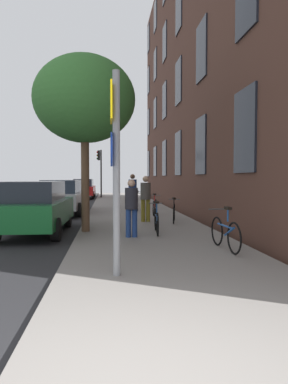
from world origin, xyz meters
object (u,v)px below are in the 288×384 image
bicycle_3 (155,207)px  pedestrian_0 (131,204)px  bicycle_2 (174,212)px  pedestrian_1 (146,196)px  bicycle_0 (225,233)px  pedestrian_2 (133,190)px  car_2 (84,188)px  bicycle_4 (137,203)px  car_0 (35,207)px  bicycle_5 (137,200)px  bicycle_1 (156,221)px  tree_near (85,100)px  traffic_light (100,165)px  car_1 (63,197)px  sign_post (115,160)px

bicycle_3 → pedestrian_0: (-1.39, -5.37, 0.53)m
bicycle_2 → pedestrian_1: bearing=166.3°
bicycle_0 → pedestrian_2: bearing=98.8°
pedestrian_0 → car_2: pedestrian_0 is taller
bicycle_4 → car_0: size_ratio=0.41×
bicycle_5 → pedestrian_1: size_ratio=0.99×
bicycle_0 → pedestrian_2: 9.27m
bicycle_1 → pedestrian_0: (-0.77, -0.57, 0.53)m
pedestrian_1 → bicycle_5: bearing=87.6°
tree_near → traffic_light: bearing=89.9°
car_2 → car_1: bearing=-90.6°
tree_near → pedestrian_0: 3.51m
tree_near → car_1: bearing=103.6°
bicycle_5 → car_1: size_ratio=0.39×
bicycle_2 → car_2: size_ratio=0.38×
bicycle_1 → bicycle_4: size_ratio=1.00×
bicycle_1 → pedestrian_0: size_ratio=1.09×
tree_near → bicycle_1: (2.08, -0.60, -3.56)m
bicycle_5 → pedestrian_0: 10.23m
sign_post → pedestrian_2: sign_post is taller
bicycle_2 → bicycle_5: (-0.72, 7.20, 0.00)m
bicycle_5 → car_1: car_1 is taller
bicycle_2 → bicycle_5: 7.24m
bicycle_5 → bicycle_2: bearing=-84.3°
pedestrian_1 → tree_near: bearing=-135.1°
tree_near → bicycle_0: (3.30, -2.99, -3.55)m
traffic_light → car_1: traffic_light is taller
tree_near → bicycle_2: tree_near is taller
bicycle_1 → sign_post: bearing=-107.3°
tree_near → bicycle_3: size_ratio=3.25×
bicycle_5 → pedestrian_2: pedestrian_2 is taller
car_2 → pedestrian_1: bearing=-78.3°
bicycle_5 → pedestrian_2: 2.97m
bicycle_4 → car_1: size_ratio=0.40×
bicycle_1 → pedestrian_1: pedestrian_1 is taller
sign_post → bicycle_5: bearing=83.5°
bicycle_5 → pedestrian_2: size_ratio=0.93×
bicycle_3 → car_0: car_0 is taller
bicycle_1 → pedestrian_1: (-0.02, 2.65, 0.59)m
sign_post → pedestrian_2: (1.09, 10.89, -0.89)m
bicycle_1 → bicycle_0: bearing=-63.2°
bicycle_2 → car_0: (-4.61, -1.49, 0.37)m
sign_post → bicycle_0: size_ratio=2.02×
sign_post → bicycle_3: bearing=77.9°
bicycle_0 → pedestrian_1: bearing=103.8°
car_1 → tree_near: bearing=-76.4°
bicycle_1 → bicycle_3: size_ratio=1.06×
car_2 → pedestrian_0: bearing=-82.3°
tree_near → bicycle_5: size_ratio=3.14×
bicycle_3 → pedestrian_1: pedestrian_1 is taller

